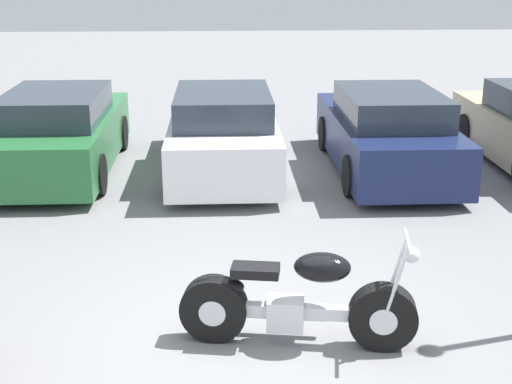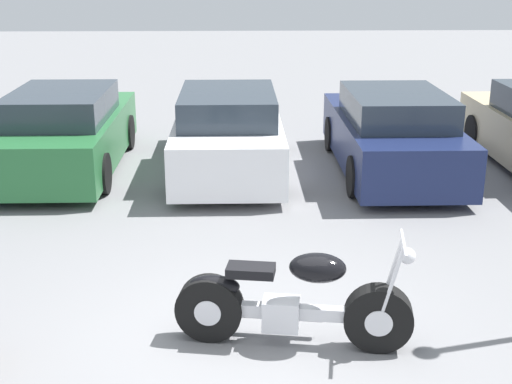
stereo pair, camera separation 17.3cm
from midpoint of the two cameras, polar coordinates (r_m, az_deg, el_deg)
ground_plane at (r=6.82m, az=-0.91°, el=-12.12°), size 60.00×60.00×0.00m
motorcycle at (r=6.66m, az=2.38°, el=-8.85°), size 2.20×0.78×1.08m
parked_car_green at (r=12.39m, az=-15.78°, el=4.53°), size 1.81×4.38×1.40m
parked_car_white at (r=11.97m, az=-3.05°, el=4.74°), size 1.81×4.38×1.40m
parked_car_navy at (r=12.12m, az=9.98°, el=4.65°), size 1.81×4.38×1.40m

